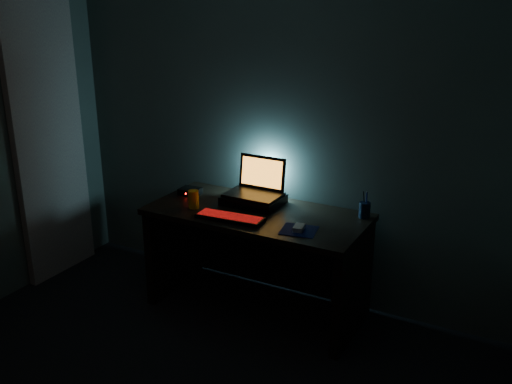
% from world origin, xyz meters
% --- Properties ---
extents(room, '(3.50, 4.00, 2.50)m').
position_xyz_m(room, '(0.00, 0.00, 1.25)').
color(room, black).
rests_on(room, ground).
extents(desk, '(1.50, 0.70, 0.75)m').
position_xyz_m(desk, '(0.00, 1.67, 0.49)').
color(desk, black).
rests_on(desk, ground).
extents(curtain, '(0.06, 0.65, 2.30)m').
position_xyz_m(curtain, '(-1.71, 1.42, 1.15)').
color(curtain, beige).
rests_on(curtain, ground).
extents(riser, '(0.40, 0.30, 0.06)m').
position_xyz_m(riser, '(-0.09, 1.74, 0.78)').
color(riser, black).
rests_on(riser, desk).
extents(laptop, '(0.38, 0.28, 0.26)m').
position_xyz_m(laptop, '(-0.09, 1.79, 0.87)').
color(laptop, black).
rests_on(laptop, riser).
extents(keyboard, '(0.46, 0.18, 0.03)m').
position_xyz_m(keyboard, '(-0.09, 1.41, 0.76)').
color(keyboard, black).
rests_on(keyboard, desk).
extents(mousepad, '(0.25, 0.24, 0.00)m').
position_xyz_m(mousepad, '(0.39, 1.45, 0.75)').
color(mousepad, '#0A164C').
rests_on(mousepad, desk).
extents(mouse, '(0.08, 0.11, 0.03)m').
position_xyz_m(mouse, '(0.39, 1.45, 0.77)').
color(mouse, gray).
rests_on(mouse, mousepad).
extents(pen_cup, '(0.09, 0.09, 0.11)m').
position_xyz_m(pen_cup, '(0.68, 1.86, 0.80)').
color(pen_cup, black).
rests_on(pen_cup, desk).
extents(juice_glass, '(0.08, 0.08, 0.13)m').
position_xyz_m(juice_glass, '(-0.42, 1.48, 0.81)').
color(juice_glass, orange).
rests_on(juice_glass, desk).
extents(router, '(0.15, 0.13, 0.05)m').
position_xyz_m(router, '(-0.60, 1.70, 0.77)').
color(router, black).
rests_on(router, desk).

